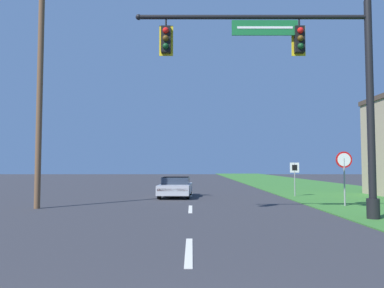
{
  "coord_description": "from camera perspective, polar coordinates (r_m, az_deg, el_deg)",
  "views": [
    {
      "loc": [
        0.07,
        -2.35,
        1.89
      ],
      "look_at": [
        0.0,
        28.39,
        3.67
      ],
      "focal_mm": 35.0,
      "sensor_mm": 36.0,
      "label": 1
    }
  ],
  "objects": [
    {
      "name": "grass_verge_right",
      "position": [
        34.04,
        18.09,
        -6.3
      ],
      "size": [
        10.0,
        110.0,
        0.04
      ],
      "color": "#38752D",
      "rests_on": "ground"
    },
    {
      "name": "road_center_line",
      "position": [
        24.42,
        -0.03,
        -7.74
      ],
      "size": [
        0.16,
        34.8,
        0.01
      ],
      "color": "silver",
      "rests_on": "ground"
    },
    {
      "name": "signal_mast",
      "position": [
        14.17,
        18.14,
        9.12
      ],
      "size": [
        8.58,
        0.47,
        8.07
      ],
      "color": "black",
      "rests_on": "grass_verge_right"
    },
    {
      "name": "car_ahead",
      "position": [
        22.75,
        -2.37,
        -6.55
      ],
      "size": [
        2.01,
        4.37,
        1.19
      ],
      "color": "black",
      "rests_on": "ground"
    },
    {
      "name": "stop_sign",
      "position": [
        18.73,
        22.29,
        -3.14
      ],
      "size": [
        0.76,
        0.07,
        2.5
      ],
      "color": "gray",
      "rests_on": "grass_verge_right"
    },
    {
      "name": "route_sign_post",
      "position": [
        23.51,
        15.49,
        -4.08
      ],
      "size": [
        0.55,
        0.06,
        2.03
      ],
      "color": "gray",
      "rests_on": "grass_verge_right"
    },
    {
      "name": "utility_pole_near",
      "position": [
        18.32,
        -22.03,
        8.8
      ],
      "size": [
        1.8,
        0.26,
        10.99
      ],
      "color": "brown",
      "rests_on": "ground"
    }
  ]
}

